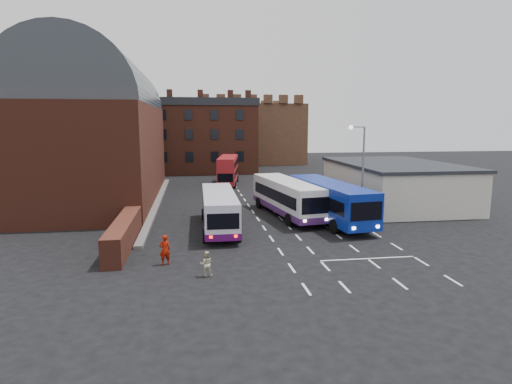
{
  "coord_description": "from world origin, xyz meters",
  "views": [
    {
      "loc": [
        -5.5,
        -27.0,
        8.24
      ],
      "look_at": [
        0.0,
        10.0,
        2.2
      ],
      "focal_mm": 30.0,
      "sensor_mm": 36.0,
      "label": 1
    }
  ],
  "objects": [
    {
      "name": "bus_red_double",
      "position": [
        -0.82,
        30.05,
        2.03
      ],
      "size": [
        3.62,
        9.78,
        3.82
      ],
      "rotation": [
        0.0,
        0.0,
        2.99
      ],
      "color": "#B11D23",
      "rests_on": "ground"
    },
    {
      "name": "cream_building",
      "position": [
        15.0,
        14.0,
        2.16
      ],
      "size": [
        10.4,
        16.4,
        4.25
      ],
      "color": "beige",
      "rests_on": "ground"
    },
    {
      "name": "pedestrian_red",
      "position": [
        -7.24,
        -2.31,
        0.9
      ],
      "size": [
        0.76,
        0.61,
        1.8
      ],
      "primitive_type": "imported",
      "rotation": [
        0.0,
        0.0,
        3.46
      ],
      "color": "#971304",
      "rests_on": "ground"
    },
    {
      "name": "pedestrian_beige",
      "position": [
        -4.9,
        -4.61,
        0.71
      ],
      "size": [
        0.7,
        0.56,
        1.42
      ],
      "primitive_type": "imported",
      "rotation": [
        0.0,
        0.0,
        3.17
      ],
      "color": "beige",
      "rests_on": "ground"
    },
    {
      "name": "street_lamp",
      "position": [
        8.33,
        6.82,
        4.87
      ],
      "size": [
        1.59,
        0.66,
        8.07
      ],
      "rotation": [
        0.0,
        0.0,
        0.29
      ],
      "color": "slate",
      "rests_on": "ground"
    },
    {
      "name": "forecourt_wall",
      "position": [
        -10.2,
        2.0,
        0.9
      ],
      "size": [
        1.2,
        10.0,
        1.8
      ],
      "primitive_type": "cube",
      "color": "#602B1E",
      "rests_on": "ground"
    },
    {
      "name": "ground",
      "position": [
        0.0,
        0.0,
        0.0
      ],
      "size": [
        180.0,
        180.0,
        0.0
      ],
      "primitive_type": "plane",
      "color": "black"
    },
    {
      "name": "bus_white_inbound",
      "position": [
        2.79,
        9.73,
        1.89
      ],
      "size": [
        4.48,
        12.01,
        3.2
      ],
      "rotation": [
        0.0,
        0.0,
        3.3
      ],
      "color": "white",
      "rests_on": "ground"
    },
    {
      "name": "railway_station",
      "position": [
        -15.5,
        21.0,
        7.64
      ],
      "size": [
        12.0,
        28.0,
        16.0
      ],
      "color": "#602B1E",
      "rests_on": "ground"
    },
    {
      "name": "bus_blue",
      "position": [
        5.81,
        7.06,
        1.96
      ],
      "size": [
        4.2,
        12.42,
        3.32
      ],
      "rotation": [
        0.0,
        0.0,
        3.26
      ],
      "color": "navy",
      "rests_on": "ground"
    },
    {
      "name": "bus_white_outbound",
      "position": [
        -3.54,
        5.8,
        1.72
      ],
      "size": [
        2.79,
        10.7,
        2.91
      ],
      "rotation": [
        0.0,
        0.0,
        -0.01
      ],
      "color": "silver",
      "rests_on": "ground"
    },
    {
      "name": "castle_keep",
      "position": [
        6.0,
        66.0,
        6.0
      ],
      "size": [
        22.0,
        22.0,
        12.0
      ],
      "primitive_type": "cube",
      "color": "brown",
      "rests_on": "ground"
    },
    {
      "name": "brick_terrace",
      "position": [
        -6.0,
        46.0,
        5.5
      ],
      "size": [
        22.0,
        10.0,
        11.0
      ],
      "primitive_type": "cube",
      "color": "brown",
      "rests_on": "ground"
    }
  ]
}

